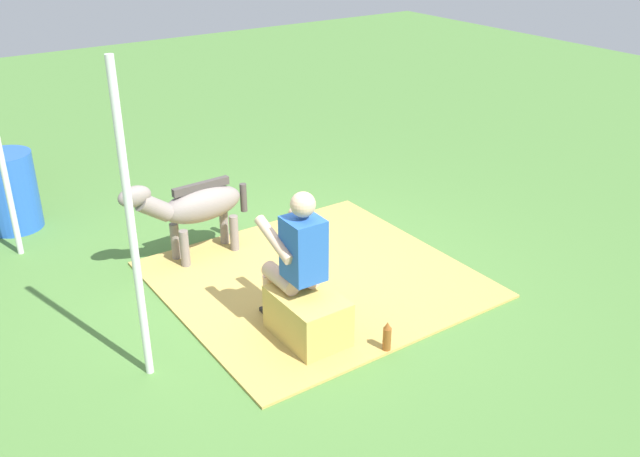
# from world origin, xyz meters

# --- Properties ---
(ground_plane) EXTENTS (24.00, 24.00, 0.00)m
(ground_plane) POSITION_xyz_m (0.00, 0.00, 0.00)
(ground_plane) COLOR #4C7A38
(hay_patch) EXTENTS (2.64, 2.72, 0.02)m
(hay_patch) POSITION_xyz_m (-0.18, -0.25, 0.01)
(hay_patch) COLOR tan
(hay_patch) RESTS_ON ground
(hay_bale) EXTENTS (0.67, 0.46, 0.42)m
(hay_bale) POSITION_xyz_m (-0.94, 0.34, 0.21)
(hay_bale) COLOR tan
(hay_bale) RESTS_ON ground
(person_seated) EXTENTS (0.67, 0.42, 1.30)m
(person_seated) POSITION_xyz_m (-0.78, 0.34, 0.70)
(person_seated) COLOR #D8AD8C
(person_seated) RESTS_ON ground
(pony_standing) EXTENTS (0.36, 1.35, 0.93)m
(pony_standing) POSITION_xyz_m (0.86, 0.47, 0.57)
(pony_standing) COLOR slate
(pony_standing) RESTS_ON ground
(soda_bottle) EXTENTS (0.07, 0.07, 0.28)m
(soda_bottle) POSITION_xyz_m (-1.45, -0.08, 0.14)
(soda_bottle) COLOR brown
(soda_bottle) RESTS_ON ground
(water_barrel) EXTENTS (0.57, 0.57, 0.86)m
(water_barrel) POSITION_xyz_m (2.66, 1.81, 0.43)
(water_barrel) COLOR blue
(water_barrel) RESTS_ON ground
(tent_pole_left) EXTENTS (0.06, 0.06, 2.44)m
(tent_pole_left) POSITION_xyz_m (-0.62, 1.60, 1.22)
(tent_pole_left) COLOR silver
(tent_pole_left) RESTS_ON ground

